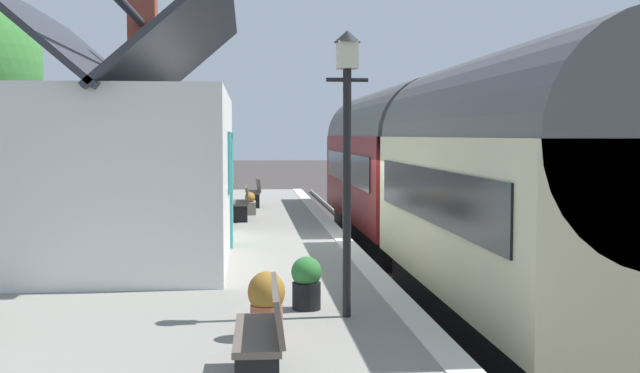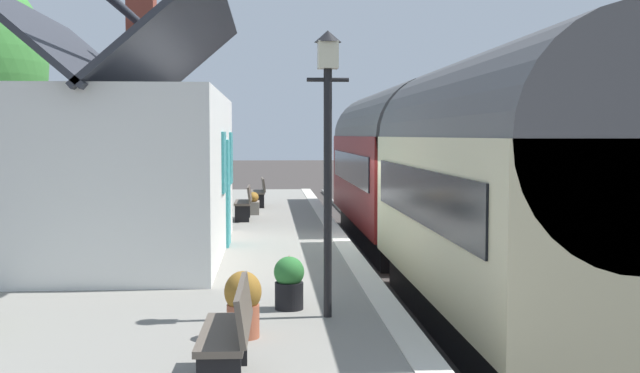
# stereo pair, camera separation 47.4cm
# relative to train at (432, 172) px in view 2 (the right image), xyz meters

# --- Properties ---
(ground_plane) EXTENTS (160.00, 160.00, 0.00)m
(ground_plane) POSITION_rel_train_xyz_m (-1.04, 0.90, -2.22)
(ground_plane) COLOR #383330
(platform) EXTENTS (32.00, 6.12, 0.84)m
(platform) POSITION_rel_train_xyz_m (-1.04, 4.96, -1.80)
(platform) COLOR gray
(platform) RESTS_ON ground
(platform_edge_coping) EXTENTS (32.00, 0.36, 0.02)m
(platform_edge_coping) POSITION_rel_train_xyz_m (-1.04, 2.08, -1.37)
(platform_edge_coping) COLOR beige
(platform_edge_coping) RESTS_ON platform
(rail_near) EXTENTS (52.00, 0.08, 0.14)m
(rail_near) POSITION_rel_train_xyz_m (-1.04, -0.72, -2.15)
(rail_near) COLOR gray
(rail_near) RESTS_ON ground
(rail_far) EXTENTS (52.00, 0.08, 0.14)m
(rail_far) POSITION_rel_train_xyz_m (-1.04, 0.72, -2.15)
(rail_far) COLOR gray
(rail_far) RESTS_ON ground
(train) EXTENTS (20.13, 2.73, 4.32)m
(train) POSITION_rel_train_xyz_m (0.00, 0.00, 0.00)
(train) COLOR black
(train) RESTS_ON ground
(station_building) EXTENTS (7.45, 3.84, 5.48)m
(station_building) POSITION_rel_train_xyz_m (-2.51, 6.20, 0.23)
(station_building) COLOR white
(station_building) RESTS_ON platform
(bench_by_lamp) EXTENTS (1.42, 0.49, 0.88)m
(bench_by_lamp) POSITION_rel_train_xyz_m (7.14, 3.86, -0.90)
(bench_by_lamp) COLOR brown
(bench_by_lamp) RESTS_ON platform
(bench_platform_end) EXTENTS (1.40, 0.44, 0.88)m
(bench_platform_end) POSITION_rel_train_xyz_m (3.29, 4.20, -0.90)
(bench_platform_end) COLOR brown
(bench_platform_end) RESTS_ON platform
(bench_mid_platform) EXTENTS (1.41, 0.46, 0.88)m
(bench_mid_platform) POSITION_rel_train_xyz_m (-10.38, 3.93, -0.90)
(bench_mid_platform) COLOR brown
(bench_mid_platform) RESTS_ON platform
(planter_corner_building) EXTENTS (0.40, 0.40, 0.73)m
(planter_corner_building) POSITION_rel_train_xyz_m (-8.77, 3.87, -1.00)
(planter_corner_building) COLOR #9E5138
(planter_corner_building) RESTS_ON platform
(planter_under_sign) EXTENTS (0.73, 0.32, 0.61)m
(planter_under_sign) POSITION_rel_train_xyz_m (4.84, 4.01, -1.08)
(planter_under_sign) COLOR gray
(planter_under_sign) RESTS_ON platform
(planter_edge_near) EXTENTS (0.38, 0.38, 0.69)m
(planter_edge_near) POSITION_rel_train_xyz_m (-7.39, 3.34, -1.03)
(planter_edge_near) COLOR black
(planter_edge_near) RESTS_ON platform
(lamp_post_platform) EXTENTS (0.32, 0.50, 3.42)m
(lamp_post_platform) POSITION_rel_train_xyz_m (-7.84, 2.89, 1.03)
(lamp_post_platform) COLOR black
(lamp_post_platform) RESTS_ON platform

